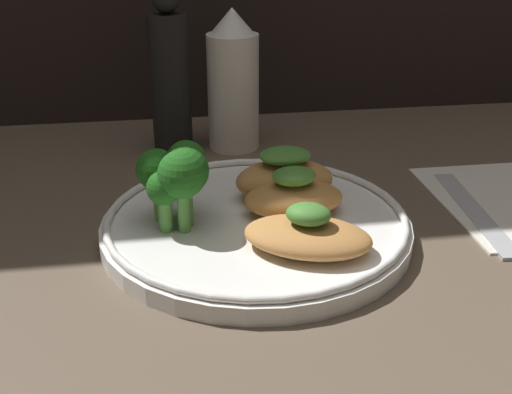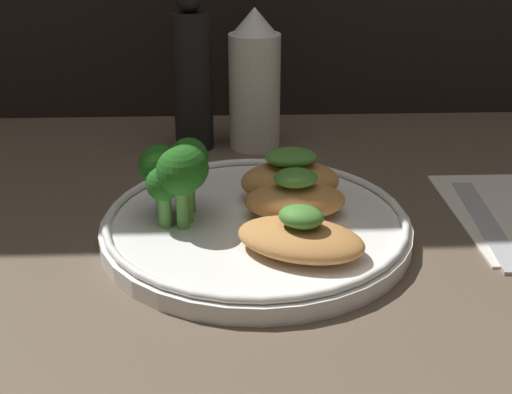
# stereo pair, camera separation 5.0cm
# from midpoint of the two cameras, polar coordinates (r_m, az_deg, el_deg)

# --- Properties ---
(ground_plane) EXTENTS (1.80, 1.80, 0.01)m
(ground_plane) POSITION_cam_midpoint_polar(r_m,az_deg,el_deg) (0.52, -2.77, -3.98)
(ground_plane) COLOR brown
(plate) EXTENTS (0.25, 0.25, 0.02)m
(plate) POSITION_cam_midpoint_polar(r_m,az_deg,el_deg) (0.51, -2.80, -2.51)
(plate) COLOR white
(plate) RESTS_ON ground_plane
(grilled_meat_front) EXTENTS (0.11, 0.09, 0.04)m
(grilled_meat_front) POSITION_cam_midpoint_polar(r_m,az_deg,el_deg) (0.46, 1.53, -3.43)
(grilled_meat_front) COLOR #BC7F42
(grilled_meat_front) RESTS_ON plate
(grilled_meat_middle) EXTENTS (0.08, 0.05, 0.04)m
(grilled_meat_middle) POSITION_cam_midpoint_polar(r_m,az_deg,el_deg) (0.51, 0.57, 0.00)
(grilled_meat_middle) COLOR #BC7F42
(grilled_meat_middle) RESTS_ON plate
(grilled_meat_back) EXTENTS (0.09, 0.06, 0.04)m
(grilled_meat_back) POSITION_cam_midpoint_polar(r_m,az_deg,el_deg) (0.54, -0.09, 1.71)
(grilled_meat_back) COLOR #BC7F42
(grilled_meat_back) RESTS_ON plate
(broccoli_bunch) EXTENTS (0.06, 0.06, 0.07)m
(broccoli_bunch) POSITION_cam_midpoint_polar(r_m,az_deg,el_deg) (0.49, -9.97, 1.98)
(broccoli_bunch) COLOR #569942
(broccoli_bunch) RESTS_ON plate
(sauce_bottle) EXTENTS (0.05, 0.05, 0.15)m
(sauce_bottle) POSITION_cam_midpoint_polar(r_m,az_deg,el_deg) (0.68, -4.19, 10.05)
(sauce_bottle) COLOR white
(sauce_bottle) RESTS_ON ground_plane
(pepper_grinder) EXTENTS (0.04, 0.04, 0.17)m
(pepper_grinder) POSITION_cam_midpoint_polar(r_m,az_deg,el_deg) (0.68, -9.78, 10.28)
(pepper_grinder) COLOR black
(pepper_grinder) RESTS_ON ground_plane
(fork) EXTENTS (0.03, 0.16, 0.01)m
(fork) POSITION_cam_midpoint_polar(r_m,az_deg,el_deg) (0.57, 16.50, -1.20)
(fork) COLOR #B2B2B7
(fork) RESTS_ON ground_plane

